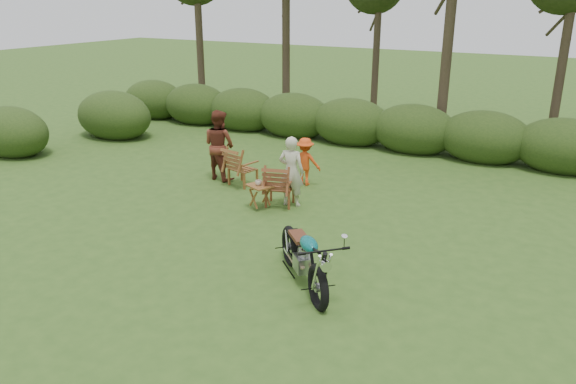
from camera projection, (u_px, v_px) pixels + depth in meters
The scene contains 10 objects.
ground at pixel (245, 276), 9.21m from camera, with size 80.00×80.00×0.00m, color #2E4F1A.
tree_line at pixel (448, 16), 15.72m from camera, with size 22.52×11.62×8.14m.
motorcycle at pixel (303, 282), 9.02m from camera, with size 2.08×0.79×1.19m, color #0C9C99, non-canonical shape.
lawn_chair_right at pixel (280, 205), 12.32m from camera, with size 0.65×0.65×0.95m, color brown, non-canonical shape.
lawn_chair_left at pixel (243, 185), 13.63m from camera, with size 0.66×0.66×0.96m, color brown, non-canonical shape.
side_table at pixel (260, 197), 12.03m from camera, with size 0.52×0.44×0.54m, color brown, non-canonical shape.
cup at pixel (258, 183), 11.91m from camera, with size 0.14×0.14×0.11m, color beige.
adult_a at pixel (291, 205), 12.32m from camera, with size 0.56×0.37×1.55m, color beige.
adult_b at pixel (221, 179), 14.10m from camera, with size 0.85×0.66×1.74m, color #60291B.
child at pixel (305, 185), 13.65m from camera, with size 0.75×0.43×1.17m, color #D84414.
Camera 1 is at (4.65, -6.83, 4.37)m, focal length 35.00 mm.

